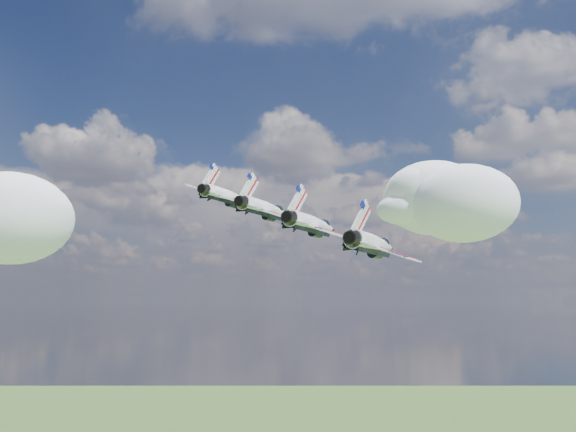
% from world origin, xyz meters
% --- Properties ---
extents(cloud_far, '(65.89, 51.77, 25.89)m').
position_xyz_m(cloud_far, '(4.38, 213.18, 171.82)').
color(cloud_far, white).
extents(jet_0, '(14.62, 17.83, 7.99)m').
position_xyz_m(jet_0, '(-33.05, 27.49, 146.30)').
color(jet_0, silver).
extents(jet_1, '(14.62, 17.83, 7.99)m').
position_xyz_m(jet_1, '(-24.96, 19.58, 143.01)').
color(jet_1, white).
extents(jet_2, '(14.62, 17.83, 7.99)m').
position_xyz_m(jet_2, '(-16.88, 11.67, 139.73)').
color(jet_2, silver).
extents(jet_3, '(14.62, 17.83, 7.99)m').
position_xyz_m(jet_3, '(-8.79, 3.76, 136.44)').
color(jet_3, white).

